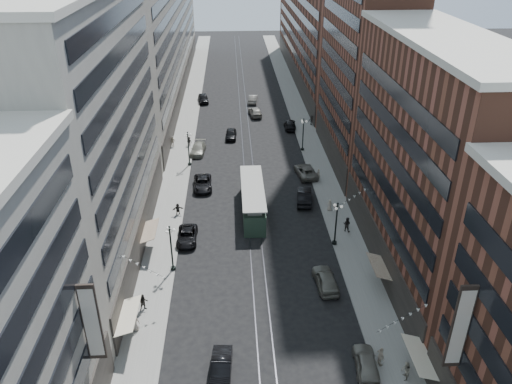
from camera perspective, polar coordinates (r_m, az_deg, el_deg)
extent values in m
plane|color=black|center=(83.06, -1.00, 4.61)|extent=(220.00, 220.00, 0.00)
cube|color=gray|center=(92.66, -8.10, 6.92)|extent=(4.00, 180.00, 0.15)
cube|color=gray|center=(93.25, 5.59, 7.21)|extent=(4.00, 180.00, 0.15)
cube|color=#2D2D33|center=(92.31, -1.67, 7.07)|extent=(0.12, 180.00, 0.02)
cube|color=#2D2D33|center=(92.34, -0.80, 7.08)|extent=(0.12, 180.00, 0.02)
cube|color=gray|center=(54.69, -18.26, 6.29)|extent=(8.00, 36.00, 28.00)
cube|color=gray|center=(114.89, -10.68, 17.53)|extent=(8.00, 90.00, 26.00)
cube|color=brown|center=(52.67, 19.07, 2.95)|extent=(8.00, 30.00, 24.00)
cube|color=brown|center=(75.75, 12.63, 18.29)|extent=(8.00, 26.00, 42.00)
cube|color=brown|center=(124.55, 6.40, 18.13)|extent=(8.00, 72.00, 24.00)
cylinder|color=black|center=(55.36, -9.44, -8.59)|extent=(0.56, 0.56, 0.30)
cylinder|color=black|center=(53.95, -9.64, -6.49)|extent=(0.18, 0.18, 5.20)
sphere|color=black|center=(52.44, -9.88, -3.97)|extent=(0.24, 0.24, 0.24)
sphere|color=white|center=(52.59, -9.36, -4.33)|extent=(0.36, 0.36, 0.36)
sphere|color=white|center=(53.00, -10.05, -4.11)|extent=(0.36, 0.36, 0.36)
sphere|color=white|center=(52.35, -10.14, -4.57)|extent=(0.36, 0.36, 0.36)
cylinder|color=black|center=(78.62, -7.60, 3.19)|extent=(0.56, 0.56, 0.30)
cylinder|color=black|center=(77.64, -7.71, 4.83)|extent=(0.18, 0.18, 5.20)
sphere|color=black|center=(76.59, -7.84, 6.76)|extent=(0.24, 0.24, 0.24)
sphere|color=white|center=(76.70, -7.49, 6.49)|extent=(0.36, 0.36, 0.36)
sphere|color=white|center=(77.12, -7.97, 6.58)|extent=(0.36, 0.36, 0.36)
sphere|color=white|center=(76.40, -8.01, 6.37)|extent=(0.36, 0.36, 0.36)
cylinder|color=black|center=(59.38, 8.95, -5.74)|extent=(0.56, 0.56, 0.30)
cylinder|color=black|center=(58.07, 9.12, -3.73)|extent=(0.18, 0.18, 5.20)
sphere|color=black|center=(56.67, 9.33, -1.32)|extent=(0.24, 0.24, 0.24)
sphere|color=white|center=(56.96, 9.75, -1.66)|extent=(0.36, 0.36, 0.36)
sphere|color=white|center=(57.15, 9.01, -1.49)|extent=(0.36, 0.36, 0.36)
sphere|color=white|center=(56.49, 9.16, -1.87)|extent=(0.36, 0.36, 0.36)
cylinder|color=black|center=(83.73, 5.32, 4.91)|extent=(0.56, 0.56, 0.30)
cylinder|color=black|center=(82.81, 5.39, 6.47)|extent=(0.18, 0.18, 5.20)
sphere|color=black|center=(81.83, 5.48, 8.30)|extent=(0.24, 0.24, 0.24)
sphere|color=white|center=(82.03, 5.78, 8.03)|extent=(0.36, 0.36, 0.36)
sphere|color=white|center=(82.29, 5.28, 8.12)|extent=(0.36, 0.36, 0.36)
sphere|color=white|center=(81.57, 5.35, 7.94)|extent=(0.36, 0.36, 0.36)
cube|color=#273D2E|center=(64.80, -0.38, -1.16)|extent=(2.66, 12.77, 2.77)
cube|color=gray|center=(63.99, -0.39, 0.18)|extent=(1.70, 11.70, 0.64)
cube|color=gray|center=(63.80, -0.39, 0.51)|extent=(2.87, 12.98, 0.16)
cylinder|color=black|center=(61.20, -0.17, -4.16)|extent=(2.45, 0.74, 0.74)
cylinder|color=black|center=(69.49, -0.56, 0.03)|extent=(2.45, 0.74, 0.74)
imported|color=black|center=(59.69, -7.88, -5.01)|extent=(2.32, 4.99, 1.38)
imported|color=slate|center=(45.00, 12.48, -18.50)|extent=(2.15, 4.64, 1.54)
imported|color=black|center=(43.69, -4.00, -19.48)|extent=(1.94, 4.84, 1.56)
imported|color=gray|center=(48.34, -13.73, -14.22)|extent=(0.93, 0.53, 1.86)
imported|color=black|center=(50.33, -12.72, -12.19)|extent=(0.97, 0.76, 1.76)
imported|color=beige|center=(45.30, 14.05, -17.77)|extent=(0.76, 1.18, 1.87)
imported|color=black|center=(71.31, -6.11, 0.99)|extent=(2.80, 5.60, 1.52)
imported|color=gray|center=(82.79, -6.63, 4.92)|extent=(2.66, 5.50, 1.54)
imported|color=black|center=(108.29, -6.06, 10.59)|extent=(2.60, 5.26, 1.72)
imported|color=black|center=(67.52, 5.54, -0.50)|extent=(2.56, 5.59, 1.78)
imported|color=slate|center=(74.83, 5.70, 2.39)|extent=(3.36, 5.99, 1.58)
imported|color=black|center=(93.74, 3.93, 7.79)|extent=(2.18, 4.86, 1.38)
imported|color=black|center=(88.41, -2.88, 6.61)|extent=(2.10, 4.71, 1.57)
imported|color=gray|center=(107.67, -0.34, 10.61)|extent=(2.26, 5.07, 1.62)
imported|color=black|center=(64.93, -8.93, -1.94)|extent=(1.48, 0.73, 1.53)
imported|color=#B2A794|center=(85.61, -9.51, 5.73)|extent=(1.19, 0.83, 1.86)
imported|color=black|center=(61.60, 10.35, -3.65)|extent=(1.05, 0.93, 1.89)
imported|color=#B2A493|center=(73.48, 7.13, 2.03)|extent=(0.77, 0.68, 1.78)
imported|color=black|center=(94.86, 6.37, 8.16)|extent=(1.22, 0.63, 1.80)
imported|color=slate|center=(99.47, -0.11, 9.18)|extent=(2.82, 5.49, 1.79)
imported|color=#66655B|center=(52.65, 7.96, -9.86)|extent=(2.37, 5.20, 1.73)
imported|color=black|center=(92.75, 3.85, 7.62)|extent=(1.84, 4.54, 1.55)
imported|color=gray|center=(44.79, 16.75, -19.00)|extent=(0.56, 0.90, 1.75)
imported|color=black|center=(85.71, -7.65, 5.77)|extent=(1.03, 0.87, 1.50)
imported|color=#A29886|center=(65.72, 8.43, -1.48)|extent=(0.87, 0.64, 1.59)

